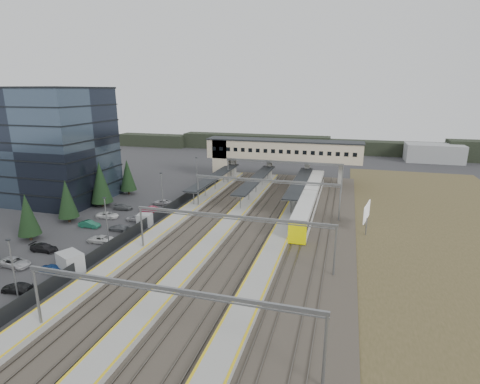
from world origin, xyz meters
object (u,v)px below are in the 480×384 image
(billboard, at_px, (367,213))
(footbridge, at_px, (272,152))
(office_building, at_px, (47,145))
(relay_cabin_near, at_px, (71,263))
(train, at_px, (310,199))
(relay_cabin_far, at_px, (145,220))

(billboard, bearing_deg, footbridge, 126.08)
(office_building, relative_size, footbridge, 0.60)
(relay_cabin_near, xyz_separation_m, footbridge, (15.57, 58.56, 6.55))
(train, bearing_deg, footbridge, 119.64)
(footbridge, relative_size, train, 1.01)
(office_building, xyz_separation_m, footbridge, (43.70, 30.00, -4.26))
(relay_cabin_far, relative_size, billboard, 0.48)
(relay_cabin_far, relative_size, footbridge, 0.07)
(relay_cabin_near, bearing_deg, footbridge, 75.11)
(relay_cabin_near, relative_size, train, 0.10)
(footbridge, bearing_deg, relay_cabin_far, -110.80)
(office_building, relative_size, relay_cabin_near, 6.02)
(footbridge, distance_m, billboard, 39.15)
(train, height_order, billboard, billboard)
(office_building, xyz_separation_m, relay_cabin_far, (28.53, -9.96, -11.08))
(office_building, bearing_deg, footbridge, 34.47)
(relay_cabin_far, distance_m, train, 33.05)
(office_building, height_order, footbridge, office_building)
(footbridge, bearing_deg, office_building, -145.53)
(office_building, distance_m, relay_cabin_far, 32.18)
(relay_cabin_far, bearing_deg, office_building, 160.76)
(relay_cabin_near, height_order, relay_cabin_far, relay_cabin_near)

